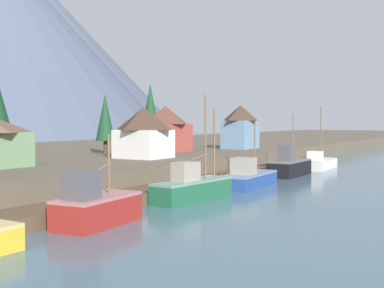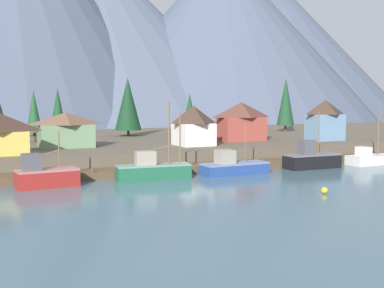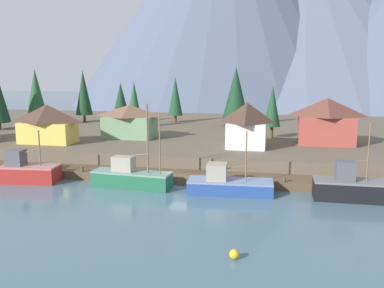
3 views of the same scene
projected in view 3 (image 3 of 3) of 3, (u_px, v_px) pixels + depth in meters
ground_plane at (207, 156)px, 67.10m from camera, size 400.00×400.00×1.00m
dock at (182, 177)px, 49.54m from camera, size 80.00×4.00×1.60m
shoreline_bank at (217, 135)px, 78.38m from camera, size 400.00×56.00×2.50m
mountain_central_peak at (299, 15)px, 186.46m from camera, size 159.63×159.63×77.13m
fishing_boat_red at (28, 171)px, 49.06m from camera, size 6.95×3.68×6.24m
fishing_boat_green at (131, 177)px, 46.80m from camera, size 9.28×3.29×9.53m
fishing_boat_blue at (228, 184)px, 44.44m from camera, size 9.24×3.60×6.86m
fishing_boat_black at (353, 188)px, 42.15m from camera, size 8.13×3.03×8.07m
house_white at (247, 124)px, 57.71m from camera, size 5.60×6.14×6.29m
house_yellow at (47, 123)px, 61.17m from camera, size 8.36×4.38×5.74m
house_green at (130, 121)px, 66.24m from camera, size 8.26×5.53×5.31m
house_red at (327, 121)px, 59.78m from camera, size 8.22×4.79×6.78m
conifer_near_left at (134, 100)px, 77.87m from camera, size 2.66×2.66×8.88m
conifer_near_right at (36, 94)px, 80.52m from camera, size 4.00×4.00×11.09m
conifer_mid_left at (121, 100)px, 85.89m from camera, size 3.43×3.43×8.32m
conifer_mid_right at (83, 93)px, 86.68m from camera, size 3.52×3.52×10.83m
conifer_back_right at (272, 106)px, 65.65m from camera, size 2.63×2.63×8.34m
conifer_centre at (175, 96)px, 86.44m from camera, size 2.99×2.99×9.50m
conifer_far_left at (236, 94)px, 80.34m from camera, size 5.26×5.26×11.52m
channel_buoy at (234, 254)px, 28.83m from camera, size 0.70×0.70×0.70m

